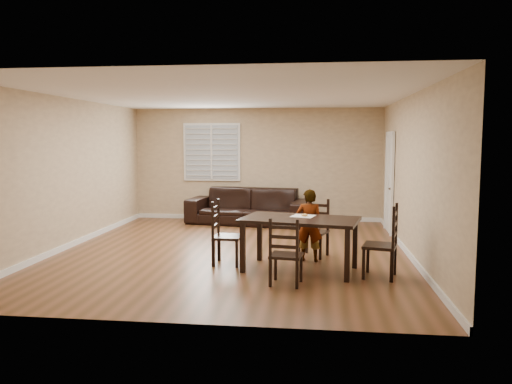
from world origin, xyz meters
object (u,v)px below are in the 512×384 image
(chair_right, at_px, (389,245))
(child, at_px, (309,225))
(chair_far, at_px, (285,256))
(donut, at_px, (304,215))
(dining_table, at_px, (300,224))
(chair_near, at_px, (316,230))
(sofa, at_px, (249,206))
(chair_left, at_px, (220,235))

(chair_right, relative_size, child, 0.90)
(chair_far, distance_m, chair_right, 1.55)
(chair_far, relative_size, donut, 9.44)
(dining_table, distance_m, chair_far, 0.93)
(chair_near, bearing_deg, donut, -81.14)
(sofa, bearing_deg, dining_table, -63.96)
(dining_table, height_order, child, child)
(chair_far, xyz_separation_m, sofa, (-1.15, 4.92, -0.01))
(dining_table, bearing_deg, child, 90.00)
(child, bearing_deg, chair_right, 147.82)
(dining_table, bearing_deg, chair_near, 89.06)
(chair_right, relative_size, sofa, 0.37)
(child, bearing_deg, chair_left, 19.72)
(chair_left, distance_m, child, 1.44)
(chair_left, height_order, sofa, chair_left)
(dining_table, height_order, donut, donut)
(chair_near, relative_size, sofa, 0.34)
(chair_near, distance_m, child, 0.48)
(donut, relative_size, sofa, 0.03)
(dining_table, xyz_separation_m, donut, (0.06, 0.18, 0.11))
(dining_table, xyz_separation_m, child, (0.13, 0.60, -0.12))
(dining_table, xyz_separation_m, chair_near, (0.24, 1.04, -0.27))
(chair_far, height_order, donut, chair_far)
(chair_far, height_order, chair_right, chair_right)
(chair_near, bearing_deg, child, -83.58)
(donut, bearing_deg, chair_left, 177.25)
(chair_right, bearing_deg, chair_far, -53.56)
(chair_far, distance_m, child, 1.50)
(chair_right, bearing_deg, chair_near, -128.08)
(chair_far, relative_size, chair_left, 0.91)
(chair_left, xyz_separation_m, chair_right, (2.52, -0.52, 0.02))
(chair_near, bearing_deg, dining_table, -82.31)
(chair_left, bearing_deg, donut, -91.03)
(chair_near, height_order, chair_right, chair_right)
(sofa, bearing_deg, chair_far, -68.89)
(chair_far, height_order, chair_left, chair_left)
(dining_table, height_order, sofa, sofa)
(chair_near, relative_size, chair_far, 1.04)
(chair_far, xyz_separation_m, child, (0.30, 1.46, 0.17))
(chair_left, distance_m, donut, 1.37)
(chair_near, bearing_deg, sofa, 137.96)
(chair_far, bearing_deg, chair_left, -38.22)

